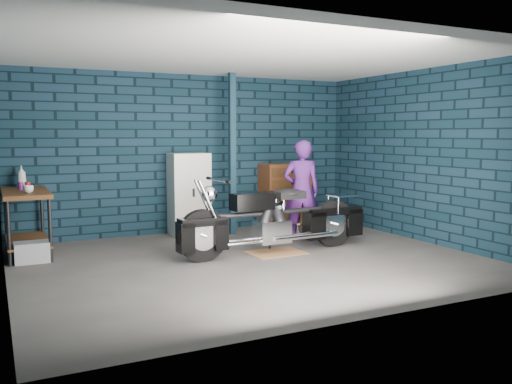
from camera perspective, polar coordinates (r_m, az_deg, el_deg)
ground at (r=7.29m, az=-0.29°, el=-7.31°), size 6.00×6.00×0.00m
room_walls at (r=7.60m, az=-2.13°, el=7.70°), size 6.02×5.01×2.71m
support_post at (r=9.10m, az=-2.52°, el=3.96°), size 0.10×0.10×2.70m
workbench at (r=8.24m, az=-22.98°, el=-3.01°), size 0.60×1.40×0.91m
drip_mat at (r=7.80m, az=2.09°, el=-6.39°), size 0.80×0.61×0.01m
motorcycle at (r=7.70m, az=2.11°, el=-2.40°), size 2.53×0.77×1.11m
person at (r=8.60m, az=4.81°, el=0.14°), size 0.68×0.56×1.60m
storage_bin at (r=7.80m, az=-22.53°, el=-5.87°), size 0.43×0.31×0.27m
locker at (r=9.17m, az=-7.05°, el=-0.22°), size 0.64×0.46×1.37m
tool_chest at (r=9.93m, az=3.08°, el=-0.33°), size 0.87×0.48×1.15m
shop_stool at (r=8.75m, az=4.62°, el=-2.81°), size 0.46×0.46×0.67m
cup_a at (r=7.84m, az=-22.84°, el=0.29°), size 0.14×0.14×0.10m
mug_purple at (r=8.34m, az=-23.53°, el=0.59°), size 0.08×0.08×0.11m
mug_red at (r=8.32m, az=-22.91°, el=0.61°), size 0.10×0.10×0.11m
bottle at (r=8.68m, az=-23.45°, el=1.51°), size 0.13×0.13×0.32m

